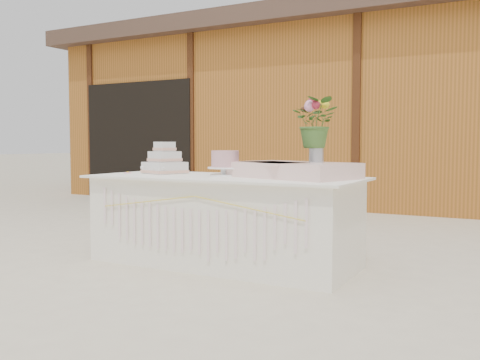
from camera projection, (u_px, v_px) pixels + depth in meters
ground at (224, 264)px, 4.69m from camera, size 80.00×80.00×0.00m
barn at (387, 109)px, 9.84m from camera, size 12.60×4.60×3.30m
cake_table at (223, 220)px, 4.66m from camera, size 2.40×1.00×0.77m
wedding_cake at (165, 163)px, 5.05m from camera, size 0.43×0.43×0.30m
pink_cake_stand at (225, 162)px, 4.69m from camera, size 0.31×0.31×0.22m
satin_runner at (293, 170)px, 4.46m from camera, size 1.15×0.87×0.13m
flower_vase at (316, 152)px, 4.44m from camera, size 0.12×0.12×0.17m
bouquet at (317, 117)px, 4.42m from camera, size 0.40×0.36×0.42m
loose_flowers at (139, 172)px, 5.25m from camera, size 0.21×0.37×0.02m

